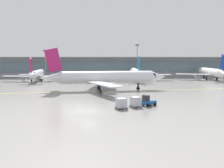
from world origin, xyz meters
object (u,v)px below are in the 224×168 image
Objects in this scene: gate_airplane_1 at (37,74)px; apron_light_mast_1 at (45,63)px; gate_airplane_3 at (211,72)px; apron_light_mast_2 at (137,60)px; taxiing_regional_jet at (105,78)px; cargo_dolly_lead at (136,102)px; cargo_dolly_trailing at (121,103)px; gate_airplane_2 at (136,73)px; baggage_tug at (148,101)px.

apron_light_mast_1 is (0.15, 16.06, 4.21)m from gate_airplane_1.
gate_airplane_3 reaches higher than gate_airplane_1.
apron_light_mast_2 is (41.80, 1.76, 1.31)m from apron_light_mast_1.
taxiing_regional_jet is 53.66m from apron_light_mast_1.
apron_light_mast_1 is (-30.52, 72.71, 5.97)m from cargo_dolly_lead.
gate_airplane_1 is 10.90× the size of cargo_dolly_lead.
gate_airplane_3 is 75.56m from cargo_dolly_trailing.
gate_airplane_2 is 11.93× the size of cargo_dolly_lead.
gate_airplane_1 is 2.23× the size of apron_light_mast_1.
apron_light_mast_2 is (8.71, 73.12, 7.44)m from baggage_tug.
cargo_dolly_lead is at bearing 150.74° from gate_airplane_3.
apron_light_mast_1 is at bearing -177.59° from apron_light_mast_2.
apron_light_mast_2 is at bearing -70.17° from gate_airplane_1.
gate_airplane_2 is at bearing 97.20° from gate_airplane_3.
apron_light_mast_2 is (41.96, 17.82, 5.52)m from gate_airplane_1.
apron_light_mast_1 is (-27.75, 74.15, 5.97)m from cargo_dolly_trailing.
cargo_dolly_trailing is (-2.77, -1.45, 0.00)m from cargo_dolly_lead.
gate_airplane_3 is 71.99m from apron_light_mast_1.
cargo_dolly_trailing is 0.17× the size of apron_light_mast_2.
cargo_dolly_lead is (30.68, -56.65, -1.76)m from gate_airplane_1.
baggage_tug is 78.90m from apron_light_mast_1.
gate_airplane_2 is at bearing 51.90° from cargo_dolly_trailing.
apron_light_mast_2 reaches higher than gate_airplane_1.
gate_airplane_1 is 39.25m from gate_airplane_2.
apron_light_mast_1 reaches higher than taxiing_regional_jet.
gate_airplane_3 is 32.61m from apron_light_mast_2.
gate_airplane_1 is 9.60× the size of baggage_tug.
cargo_dolly_trailing is at bearing -69.48° from apron_light_mast_1.
gate_airplane_1 is at bearing 93.47° from baggage_tug.
taxiing_regional_jet is 2.34× the size of apron_light_mast_2.
cargo_dolly_lead is (-8.50, -59.02, -2.03)m from gate_airplane_2.
gate_airplane_3 is 2.08× the size of apron_light_mast_2.
taxiing_regional_jet is at bearing -61.31° from apron_light_mast_1.
gate_airplane_2 reaches higher than gate_airplane_1.
gate_airplane_1 is 0.89× the size of gate_airplane_3.
baggage_tug is (-37.76, -59.24, -2.26)m from gate_airplane_3.
baggage_tug is at bearing 0.00° from cargo_dolly_trailing.
cargo_dolly_trailing is at bearing -180.00° from baggage_tug.
cargo_dolly_trailing is (-5.34, -2.79, 0.16)m from baggage_tug.
baggage_tug reaches higher than cargo_dolly_lead.
gate_airplane_3 is (31.83, 1.56, 0.07)m from gate_airplane_2.
apron_light_mast_1 is at bearing 85.23° from cargo_dolly_lead.
apron_light_mast_2 is (11.28, 74.46, 7.28)m from cargo_dolly_lead.
cargo_dolly_trailing is (-11.27, -60.47, -2.03)m from gate_airplane_2.
cargo_dolly_trailing is (2.05, -27.17, -2.49)m from taxiing_regional_jet.
taxiing_regional_jet is (-45.15, -34.85, 0.39)m from gate_airplane_3.
cargo_dolly_lead is at bearing -86.06° from taxiing_regional_jet.
taxiing_regional_jet is 2.81× the size of apron_light_mast_1.
gate_airplane_1 is at bearing 90.89° from cargo_dolly_lead.
gate_airplane_1 is 10.90× the size of cargo_dolly_trailing.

